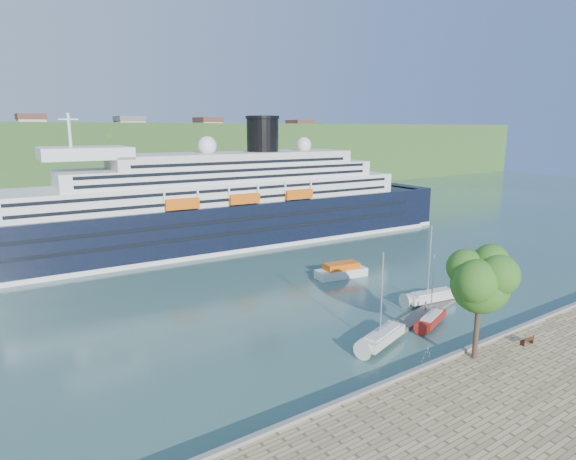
% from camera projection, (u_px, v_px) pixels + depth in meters
% --- Properties ---
extents(ground, '(400.00, 400.00, 0.00)m').
position_uv_depth(ground, '(467.00, 358.00, 47.75)').
color(ground, '#30554F').
rests_on(ground, ground).
extents(far_hillside, '(400.00, 50.00, 24.00)m').
position_uv_depth(far_hillside, '(98.00, 160.00, 162.18)').
color(far_hillside, '#325722').
rests_on(far_hillside, ground).
extents(quay_coping, '(220.00, 0.50, 0.30)m').
position_uv_depth(quay_coping, '(469.00, 348.00, 47.35)').
color(quay_coping, slate).
rests_on(quay_coping, promenade).
extents(cruise_ship, '(111.29, 22.54, 24.82)m').
position_uv_depth(cruise_ship, '(209.00, 182.00, 90.38)').
color(cruise_ship, black).
rests_on(cruise_ship, ground).
extents(park_bench, '(1.65, 0.84, 1.02)m').
position_uv_depth(park_bench, '(527.00, 340.00, 48.41)').
color(park_bench, '#442213').
rests_on(park_bench, promenade).
extents(promenade_tree, '(7.16, 7.16, 11.86)m').
position_uv_depth(promenade_tree, '(479.00, 298.00, 44.50)').
color(promenade_tree, '#285B18').
rests_on(promenade_tree, promenade).
extents(floating_pontoon, '(17.26, 6.00, 0.38)m').
position_uv_depth(floating_pontoon, '(418.00, 317.00, 57.77)').
color(floating_pontoon, slate).
rests_on(floating_pontoon, ground).
extents(sailboat_white_near, '(7.83, 4.25, 9.74)m').
position_uv_depth(sailboat_white_near, '(384.00, 302.00, 49.54)').
color(sailboat_white_near, silver).
rests_on(sailboat_white_near, ground).
extents(sailboat_red, '(6.51, 3.83, 8.13)m').
position_uv_depth(sailboat_red, '(433.00, 292.00, 54.80)').
color(sailboat_red, maroon).
rests_on(sailboat_red, ground).
extents(sailboat_white_far, '(7.96, 3.28, 9.98)m').
position_uv_depth(sailboat_white_far, '(432.00, 267.00, 61.58)').
color(sailboat_white_far, silver).
rests_on(sailboat_white_far, ground).
extents(tender_launch, '(8.44, 4.13, 2.23)m').
position_uv_depth(tender_launch, '(341.00, 270.00, 73.60)').
color(tender_launch, '#DE5B0D').
rests_on(tender_launch, ground).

